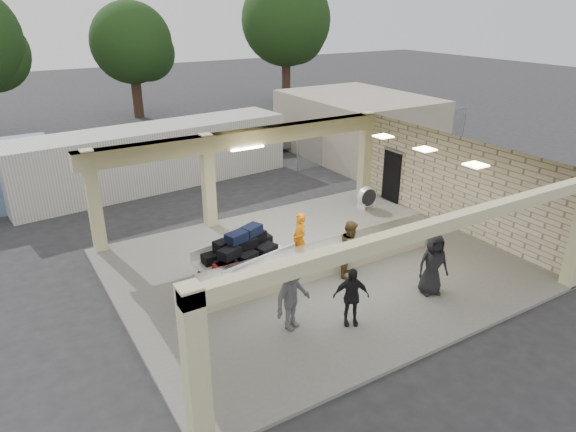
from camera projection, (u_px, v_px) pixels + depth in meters
ground at (315, 269)px, 16.22m from camera, size 120.00×120.00×0.00m
pavilion at (310, 221)px, 16.33m from camera, size 12.01×10.00×3.55m
baggage_counter at (325, 258)px, 15.60m from camera, size 8.20×0.58×0.98m
luggage_cart at (242, 253)px, 15.17m from camera, size 2.92×2.12×1.55m
drum_fan at (367, 197)px, 20.58m from camera, size 0.80×0.44×0.88m
baggage_handler at (300, 239)px, 16.00m from camera, size 0.41×0.66×1.72m
passenger_a at (351, 248)px, 15.34m from camera, size 0.89×0.85×1.77m
passenger_b at (351, 296)px, 13.00m from camera, size 0.99×0.73×1.59m
passenger_c at (293, 295)px, 12.75m from camera, size 1.30×0.82×1.91m
passenger_d at (433, 264)px, 14.37m from camera, size 0.96×0.63×1.81m
car_white_a at (294, 133)px, 29.75m from camera, size 6.10×4.22×1.59m
car_white_b at (336, 122)px, 32.60m from camera, size 5.25×4.02×1.57m
car_dark at (252, 127)px, 31.25m from camera, size 4.70×4.15×1.56m
container_white at (154, 156)px, 23.16m from camera, size 12.72×3.67×2.72m
fence at (390, 135)px, 28.19m from camera, size 12.06×0.06×2.03m
tree_mid at (136, 46)px, 36.06m from camera, size 6.00×5.60×8.00m
tree_right at (288, 24)px, 40.54m from camera, size 7.20×7.00×10.00m
adjacent_building at (357, 125)px, 28.05m from camera, size 6.00×8.00×3.20m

